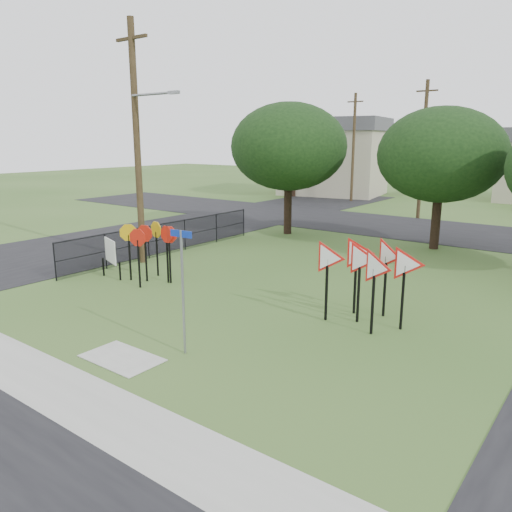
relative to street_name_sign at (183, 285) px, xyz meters
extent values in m
plane|color=#345821|center=(-1.01, 1.22, -1.80)|extent=(140.00, 140.00, 0.00)
cube|color=#9D9E95|center=(-1.01, -2.98, -1.79)|extent=(30.00, 1.60, 0.02)
cube|color=#345821|center=(-1.01, -4.18, -1.79)|extent=(30.00, 0.80, 0.02)
cube|color=black|center=(-13.01, 11.22, -1.79)|extent=(8.00, 50.00, 0.02)
cube|color=black|center=(-1.01, 21.22, -1.79)|extent=(60.00, 8.00, 0.02)
cube|color=#9D9E95|center=(-1.01, -1.18, -1.79)|extent=(2.00, 1.20, 0.02)
cylinder|color=gray|center=(0.00, 0.00, -0.22)|extent=(0.06, 0.06, 3.16)
cube|color=#0E2EA0|center=(0.00, 0.00, 1.27)|extent=(0.65, 0.07, 0.17)
cube|color=black|center=(-5.84, 3.80, -0.92)|extent=(0.05, 0.05, 1.77)
cube|color=black|center=(-5.04, 4.16, -0.92)|extent=(0.05, 0.05, 1.77)
cube|color=black|center=(-5.40, 3.10, -0.92)|extent=(0.05, 0.05, 1.77)
cube|color=black|center=(-6.45, 3.54, -0.92)|extent=(0.05, 0.05, 1.77)
cube|color=black|center=(-6.10, 4.60, -0.92)|extent=(0.05, 0.05, 1.77)
cube|color=black|center=(-4.93, 4.18, -0.92)|extent=(0.05, 0.05, 1.77)
cube|color=black|center=(1.65, 4.25, -0.87)|extent=(0.06, 0.06, 1.87)
cube|color=black|center=(2.49, 4.66, -0.87)|extent=(0.06, 0.06, 1.87)
cube|color=black|center=(3.21, 4.04, -0.87)|extent=(0.06, 0.06, 1.87)
cube|color=black|center=(2.07, 5.29, -0.87)|extent=(0.06, 0.06, 1.87)
cube|color=black|center=(2.90, 5.60, -0.87)|extent=(0.06, 0.06, 1.87)
cube|color=black|center=(3.73, 4.87, -0.87)|extent=(0.06, 0.06, 1.87)
cube|color=black|center=(-7.79, 3.28, -1.44)|extent=(0.05, 0.05, 0.72)
cube|color=black|center=(-6.77, 3.28, -1.44)|extent=(0.05, 0.05, 0.72)
cube|color=silver|center=(-7.28, 3.28, -0.72)|extent=(1.17, 0.46, 0.92)
cylinder|color=#483721|center=(-8.31, 5.72, 3.20)|extent=(0.28, 0.28, 10.00)
cube|color=#483721|center=(-8.31, 5.72, 7.40)|extent=(1.80, 0.12, 0.12)
cylinder|color=gray|center=(-7.11, 5.62, 5.20)|extent=(2.40, 0.10, 0.10)
cube|color=gray|center=(-5.91, 5.62, 5.20)|extent=(0.50, 0.18, 0.12)
cylinder|color=#483721|center=(-3.01, 25.22, 2.70)|extent=(0.24, 0.24, 9.00)
cube|color=#483721|center=(-3.01, 25.22, 6.50)|extent=(1.40, 0.10, 0.10)
cylinder|color=#483721|center=(-11.01, 31.22, 2.70)|extent=(0.24, 0.24, 9.00)
cube|color=#483721|center=(-11.01, 31.22, 6.50)|extent=(1.40, 0.10, 0.10)
cylinder|color=black|center=(-8.61, 1.72, -1.05)|extent=(0.05, 0.05, 1.50)
cylinder|color=black|center=(-8.61, 4.02, -1.05)|extent=(0.05, 0.05, 1.50)
cylinder|color=black|center=(-8.61, 6.32, -1.05)|extent=(0.05, 0.05, 1.50)
cylinder|color=black|center=(-8.61, 8.62, -1.05)|extent=(0.05, 0.05, 1.50)
cylinder|color=black|center=(-8.61, 10.92, -1.05)|extent=(0.05, 0.05, 1.50)
cylinder|color=black|center=(-8.61, 13.22, -1.05)|extent=(0.05, 0.05, 1.50)
cube|color=black|center=(-8.61, 7.47, -0.34)|extent=(0.03, 11.50, 0.03)
cube|color=black|center=(-8.61, 7.47, -1.05)|extent=(0.03, 11.50, 0.03)
cube|color=black|center=(-8.61, 7.47, -1.05)|extent=(0.01, 11.50, 1.50)
cube|color=#BBB596|center=(-15.01, 35.22, 1.20)|extent=(10.08, 8.46, 6.00)
cube|color=#504F55|center=(-15.01, 35.22, 4.80)|extent=(10.58, 8.88, 1.20)
cylinder|color=black|center=(-7.01, 15.22, -0.49)|extent=(0.44, 0.44, 2.62)
ellipsoid|color=black|center=(-7.01, 15.22, 3.06)|extent=(6.40, 6.40, 4.80)
cylinder|color=black|center=(0.99, 16.22, -0.58)|extent=(0.44, 0.44, 2.45)
ellipsoid|color=black|center=(0.99, 16.22, 2.75)|extent=(6.00, 6.00, 4.50)
cylinder|color=black|center=(-17.01, 31.22, -0.40)|extent=(0.44, 0.44, 2.80)
ellipsoid|color=black|center=(-17.01, 31.22, 3.38)|extent=(6.80, 6.80, 5.10)
camera|label=1|loc=(8.51, -8.26, 3.49)|focal=35.00mm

